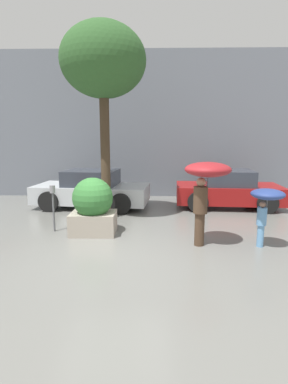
{
  "coord_description": "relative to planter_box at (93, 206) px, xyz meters",
  "views": [
    {
      "loc": [
        0.79,
        -6.37,
        2.52
      ],
      "look_at": [
        0.61,
        1.6,
        1.05
      ],
      "focal_mm": 28.0,
      "sensor_mm": 36.0,
      "label": 1
    }
  ],
  "objects": [
    {
      "name": "parked_car_near",
      "position": [
        -0.63,
        3.05,
        -0.12
      ],
      "size": [
        4.22,
        2.33,
        1.35
      ],
      "rotation": [
        0.0,
        0.0,
        1.46
      ],
      "color": "#B7BCC1",
      "rests_on": "ground"
    },
    {
      "name": "planter_box",
      "position": [
        0.0,
        0.0,
        0.0
      ],
      "size": [
        1.17,
        1.05,
        1.49
      ],
      "color": "#9E9384",
      "rests_on": "ground"
    },
    {
      "name": "ground_plane",
      "position": [
        0.71,
        -1.22,
        -0.74
      ],
      "size": [
        40.0,
        40.0,
        0.0
      ],
      "primitive_type": "plane",
      "color": "slate"
    },
    {
      "name": "parked_car_far",
      "position": [
        4.32,
        3.17,
        -0.12
      ],
      "size": [
        3.81,
        2.18,
        1.35
      ],
      "rotation": [
        0.0,
        0.0,
        1.5
      ],
      "color": "maroon",
      "rests_on": "ground"
    },
    {
      "name": "building_facade",
      "position": [
        0.71,
        5.28,
        2.26
      ],
      "size": [
        18.0,
        0.3,
        6.0
      ],
      "color": "slate",
      "rests_on": "ground"
    },
    {
      "name": "person_adult",
      "position": [
        2.76,
        -0.82,
        0.83
      ],
      "size": [
        1.05,
        1.05,
        1.96
      ],
      "rotation": [
        0.0,
        0.0,
        0.09
      ],
      "color": "#473323",
      "rests_on": "ground"
    },
    {
      "name": "parking_meter",
      "position": [
        -1.1,
        0.15,
        0.16
      ],
      "size": [
        0.14,
        0.14,
        1.26
      ],
      "color": "#595B60",
      "rests_on": "ground"
    },
    {
      "name": "person_child",
      "position": [
        4.11,
        -0.94,
        0.38
      ],
      "size": [
        0.74,
        0.74,
        1.38
      ],
      "rotation": [
        0.0,
        0.0,
        -0.79
      ],
      "color": "#669ED1",
      "rests_on": "ground"
    },
    {
      "name": "street_tree",
      "position": [
        0.13,
        1.51,
        3.87
      ],
      "size": [
        2.48,
        2.48,
        5.73
      ],
      "color": "#423323",
      "rests_on": "ground"
    }
  ]
}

